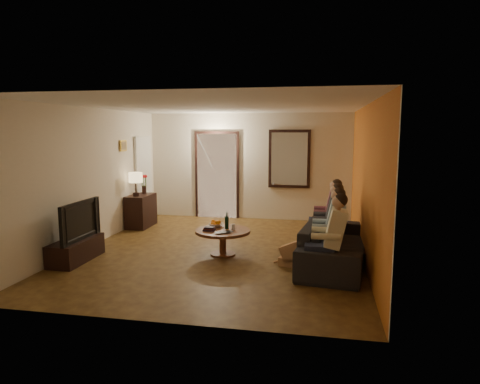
% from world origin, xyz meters
% --- Properties ---
extents(floor, '(5.00, 6.00, 0.01)m').
position_xyz_m(floor, '(0.00, 0.00, 0.00)').
color(floor, '#402711').
rests_on(floor, ground).
extents(ceiling, '(5.00, 6.00, 0.01)m').
position_xyz_m(ceiling, '(0.00, 0.00, 2.60)').
color(ceiling, white).
rests_on(ceiling, back_wall).
extents(back_wall, '(5.00, 0.02, 2.60)m').
position_xyz_m(back_wall, '(0.00, 3.00, 1.30)').
color(back_wall, beige).
rests_on(back_wall, floor).
extents(front_wall, '(5.00, 0.02, 2.60)m').
position_xyz_m(front_wall, '(0.00, -3.00, 1.30)').
color(front_wall, beige).
rests_on(front_wall, floor).
extents(left_wall, '(0.02, 6.00, 2.60)m').
position_xyz_m(left_wall, '(-2.50, 0.00, 1.30)').
color(left_wall, beige).
rests_on(left_wall, floor).
extents(right_wall, '(0.02, 6.00, 2.60)m').
position_xyz_m(right_wall, '(2.50, 0.00, 1.30)').
color(right_wall, beige).
rests_on(right_wall, floor).
extents(orange_accent, '(0.01, 6.00, 2.60)m').
position_xyz_m(orange_accent, '(2.49, 0.00, 1.30)').
color(orange_accent, '#D95B25').
rests_on(orange_accent, right_wall).
extents(kitchen_doorway, '(1.00, 0.06, 2.10)m').
position_xyz_m(kitchen_doorway, '(-0.80, 2.98, 1.05)').
color(kitchen_doorway, '#FFE0A5').
rests_on(kitchen_doorway, floor).
extents(door_trim, '(1.12, 0.04, 2.22)m').
position_xyz_m(door_trim, '(-0.80, 2.97, 1.05)').
color(door_trim, black).
rests_on(door_trim, floor).
extents(fridge_glimpse, '(0.45, 0.03, 1.70)m').
position_xyz_m(fridge_glimpse, '(-0.55, 2.98, 0.90)').
color(fridge_glimpse, silver).
rests_on(fridge_glimpse, floor).
extents(mirror_frame, '(1.00, 0.05, 1.40)m').
position_xyz_m(mirror_frame, '(1.00, 2.96, 1.50)').
color(mirror_frame, black).
rests_on(mirror_frame, back_wall).
extents(mirror_glass, '(0.86, 0.02, 1.26)m').
position_xyz_m(mirror_glass, '(1.00, 2.93, 1.50)').
color(mirror_glass, white).
rests_on(mirror_glass, back_wall).
extents(white_door, '(0.06, 0.85, 2.04)m').
position_xyz_m(white_door, '(-2.46, 2.30, 1.02)').
color(white_door, white).
rests_on(white_door, floor).
extents(framed_art, '(0.03, 0.28, 0.24)m').
position_xyz_m(framed_art, '(-2.47, 1.30, 1.85)').
color(framed_art, '#B28C33').
rests_on(framed_art, left_wall).
extents(art_canvas, '(0.01, 0.22, 0.18)m').
position_xyz_m(art_canvas, '(-2.46, 1.30, 1.85)').
color(art_canvas, brown).
rests_on(art_canvas, left_wall).
extents(dresser, '(0.45, 0.82, 0.73)m').
position_xyz_m(dresser, '(-2.25, 1.61, 0.37)').
color(dresser, black).
rests_on(dresser, floor).
extents(table_lamp, '(0.30, 0.30, 0.54)m').
position_xyz_m(table_lamp, '(-2.25, 1.39, 1.00)').
color(table_lamp, beige).
rests_on(table_lamp, dresser).
extents(flower_vase, '(0.14, 0.14, 0.44)m').
position_xyz_m(flower_vase, '(-2.25, 1.83, 0.95)').
color(flower_vase, red).
rests_on(flower_vase, dresser).
extents(tv_stand, '(0.45, 1.10, 0.37)m').
position_xyz_m(tv_stand, '(-2.25, -1.04, 0.18)').
color(tv_stand, black).
rests_on(tv_stand, floor).
extents(tv, '(1.13, 0.15, 0.65)m').
position_xyz_m(tv, '(-2.25, -1.04, 0.69)').
color(tv, black).
rests_on(tv, tv_stand).
extents(sofa, '(2.50, 1.26, 0.70)m').
position_xyz_m(sofa, '(2.03, -0.39, 0.35)').
color(sofa, black).
rests_on(sofa, floor).
extents(person_a, '(0.60, 0.40, 1.20)m').
position_xyz_m(person_a, '(1.93, -1.29, 0.60)').
color(person_a, tan).
rests_on(person_a, sofa).
extents(person_b, '(0.60, 0.40, 1.20)m').
position_xyz_m(person_b, '(1.93, -0.69, 0.60)').
color(person_b, tan).
rests_on(person_b, sofa).
extents(person_c, '(0.60, 0.40, 1.20)m').
position_xyz_m(person_c, '(1.93, -0.09, 0.60)').
color(person_c, tan).
rests_on(person_c, sofa).
extents(person_d, '(0.60, 0.40, 1.20)m').
position_xyz_m(person_d, '(1.93, 0.51, 0.60)').
color(person_d, tan).
rests_on(person_d, sofa).
extents(dog, '(0.60, 0.38, 0.56)m').
position_xyz_m(dog, '(1.38, -0.68, 0.28)').
color(dog, '#AB7B4E').
rests_on(dog, floor).
extents(coffee_table, '(1.12, 1.12, 0.45)m').
position_xyz_m(coffee_table, '(0.10, -0.24, 0.23)').
color(coffee_table, brown).
rests_on(coffee_table, floor).
extents(bowl, '(0.26, 0.26, 0.06)m').
position_xyz_m(bowl, '(-0.08, -0.02, 0.48)').
color(bowl, white).
rests_on(bowl, coffee_table).
extents(oranges, '(0.20, 0.20, 0.08)m').
position_xyz_m(oranges, '(-0.08, -0.02, 0.55)').
color(oranges, orange).
rests_on(oranges, bowl).
extents(wine_bottle, '(0.07, 0.07, 0.31)m').
position_xyz_m(wine_bottle, '(0.15, -0.14, 0.60)').
color(wine_bottle, black).
rests_on(wine_bottle, coffee_table).
extents(wine_glass, '(0.06, 0.06, 0.10)m').
position_xyz_m(wine_glass, '(0.28, -0.19, 0.50)').
color(wine_glass, silver).
rests_on(wine_glass, coffee_table).
extents(book_stack, '(0.20, 0.15, 0.07)m').
position_xyz_m(book_stack, '(-0.12, -0.34, 0.48)').
color(book_stack, black).
rests_on(book_stack, coffee_table).
extents(laptop, '(0.39, 0.37, 0.03)m').
position_xyz_m(laptop, '(0.20, -0.52, 0.46)').
color(laptop, black).
rests_on(laptop, coffee_table).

